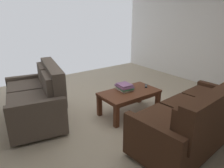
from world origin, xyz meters
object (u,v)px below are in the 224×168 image
object	(u,v)px
loveseat_near	(38,98)
coffee_table	(129,95)
book_stack	(124,87)
tv_remote	(146,86)
sofa_main	(197,119)

from	to	relation	value
loveseat_near	coffee_table	distance (m)	1.51
loveseat_near	book_stack	size ratio (longest dim) A/B	4.73
loveseat_near	tv_remote	xyz separation A→B (m)	(-1.75, 0.68, 0.04)
loveseat_near	tv_remote	bearing A→B (deg)	158.85
tv_remote	sofa_main	bearing A→B (deg)	78.07
book_stack	loveseat_near	bearing A→B (deg)	-23.70
sofa_main	book_stack	distance (m)	1.31
sofa_main	coffee_table	world-z (taller)	sofa_main
tv_remote	coffee_table	bearing A→B (deg)	1.34
book_stack	tv_remote	world-z (taller)	book_stack
sofa_main	coffee_table	xyz separation A→B (m)	(0.15, -1.19, -0.03)
sofa_main	tv_remote	world-z (taller)	sofa_main
loveseat_near	coffee_table	world-z (taller)	loveseat_near
loveseat_near	book_stack	distance (m)	1.45
coffee_table	book_stack	world-z (taller)	book_stack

